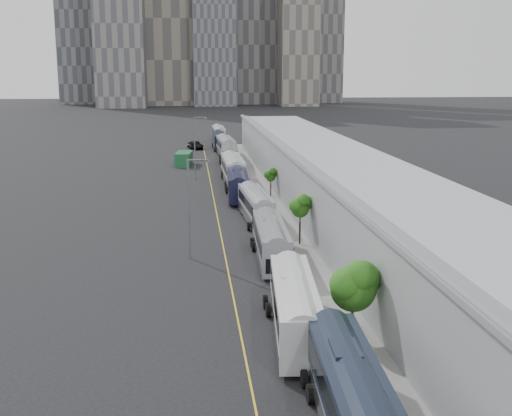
{
  "coord_description": "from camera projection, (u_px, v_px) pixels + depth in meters",
  "views": [
    {
      "loc": [
        -4.48,
        -5.89,
        16.53
      ],
      "look_at": [
        2.02,
        56.97,
        3.0
      ],
      "focal_mm": 45.0,
      "sensor_mm": 36.0,
      "label": 1
    }
  ],
  "objects": [
    {
      "name": "bus_5",
      "position": [
        238.0,
        186.0,
        84.77
      ],
      "size": [
        3.21,
        12.83,
        3.72
      ],
      "rotation": [
        0.0,
        0.0,
        -0.05
      ],
      "color": "#161732",
      "rests_on": "ground"
    },
    {
      "name": "bus_10",
      "position": [
        219.0,
        135.0,
        152.85
      ],
      "size": [
        2.85,
        12.79,
        3.73
      ],
      "rotation": [
        0.0,
        0.0,
        0.02
      ],
      "color": "silver",
      "rests_on": "ground"
    },
    {
      "name": "bus_8",
      "position": [
        226.0,
        148.0,
        125.97
      ],
      "size": [
        3.31,
        13.52,
        3.92
      ],
      "rotation": [
        0.0,
        0.0,
        0.04
      ],
      "color": "#9EA0A8",
      "rests_on": "ground"
    },
    {
      "name": "shipping_container",
      "position": [
        184.0,
        159.0,
        114.38
      ],
      "size": [
        3.27,
        6.54,
        2.37
      ],
      "primitive_type": "cube",
      "rotation": [
        0.0,
        0.0,
        -0.11
      ],
      "color": "#164A27",
      "rests_on": "ground"
    },
    {
      "name": "tree_2",
      "position": [
        300.0,
        206.0,
        61.43
      ],
      "size": [
        1.76,
        1.76,
        4.75
      ],
      "color": "black",
      "rests_on": "ground"
    },
    {
      "name": "bus_7",
      "position": [
        229.0,
        158.0,
        111.85
      ],
      "size": [
        3.56,
        14.03,
        4.06
      ],
      "rotation": [
        0.0,
        0.0,
        -0.05
      ],
      "color": "slate",
      "rests_on": "ground"
    },
    {
      "name": "tree_3",
      "position": [
        271.0,
        176.0,
        85.39
      ],
      "size": [
        1.28,
        1.28,
        3.53
      ],
      "color": "black",
      "rests_on": "ground"
    },
    {
      "name": "bus_1",
      "position": [
        352.0,
        406.0,
        29.17
      ],
      "size": [
        3.31,
        13.13,
        3.8
      ],
      "rotation": [
        0.0,
        0.0,
        -0.05
      ],
      "color": "black",
      "rests_on": "ground"
    },
    {
      "name": "bus_4",
      "position": [
        256.0,
        208.0,
        71.83
      ],
      "size": [
        3.1,
        12.27,
        3.55
      ],
      "rotation": [
        0.0,
        0.0,
        0.05
      ],
      "color": "#999CA3",
      "rests_on": "ground"
    },
    {
      "name": "bus_3",
      "position": [
        271.0,
        244.0,
        56.71
      ],
      "size": [
        2.97,
        12.45,
        3.62
      ],
      "rotation": [
        0.0,
        0.0,
        -0.04
      ],
      "color": "gray",
      "rests_on": "ground"
    },
    {
      "name": "bus_6",
      "position": [
        233.0,
        171.0,
        96.49
      ],
      "size": [
        3.1,
        14.02,
        4.09
      ],
      "rotation": [
        0.0,
        0.0,
        0.01
      ],
      "color": "silver",
      "rests_on": "ground"
    },
    {
      "name": "lane_line",
      "position": [
        222.0,
        243.0,
        62.98
      ],
      "size": [
        0.12,
        160.0,
        0.02
      ],
      "primitive_type": "cube",
      "color": "gold",
      "rests_on": "ground"
    },
    {
      "name": "street_lamp_far",
      "position": [
        196.0,
        144.0,
        98.46
      ],
      "size": [
        2.04,
        0.22,
        9.71
      ],
      "color": "#59595E",
      "rests_on": "ground"
    },
    {
      "name": "street_lamp_near",
      "position": [
        191.0,
        202.0,
        56.66
      ],
      "size": [
        2.04,
        0.22,
        9.03
      ],
      "color": "#59595E",
      "rests_on": "ground"
    },
    {
      "name": "bus_2",
      "position": [
        294.0,
        312.0,
        40.67
      ],
      "size": [
        3.69,
        13.01,
        3.75
      ],
      "rotation": [
        0.0,
        0.0,
        -0.09
      ],
      "color": "silver",
      "rests_on": "ground"
    },
    {
      "name": "tree_1",
      "position": [
        353.0,
        282.0,
        39.4
      ],
      "size": [
        2.89,
        2.89,
        5.3
      ],
      "color": "black",
      "rests_on": "ground"
    },
    {
      "name": "sidewalk",
      "position": [
        327.0,
        239.0,
        64.03
      ],
      "size": [
        10.0,
        170.0,
        0.12
      ],
      "primitive_type": "cube",
      "color": "gray",
      "rests_on": "ground"
    },
    {
      "name": "suv",
      "position": [
        195.0,
        145.0,
        138.6
      ],
      "size": [
        3.67,
        6.36,
        1.67
      ],
      "primitive_type": "imported",
      "rotation": [
        0.0,
        0.0,
        0.16
      ],
      "color": "black",
      "rests_on": "ground"
    },
    {
      "name": "depot",
      "position": [
        368.0,
        205.0,
        63.71
      ],
      "size": [
        12.45,
        160.4,
        7.2
      ],
      "color": "gray",
      "rests_on": "ground"
    },
    {
      "name": "bus_9",
      "position": [
        219.0,
        142.0,
        138.47
      ],
      "size": [
        2.77,
        12.37,
        3.61
      ],
      "rotation": [
        0.0,
        0.0,
        0.0
      ],
      "color": "black",
      "rests_on": "ground"
    }
  ]
}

